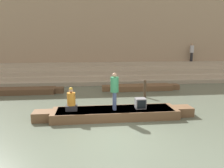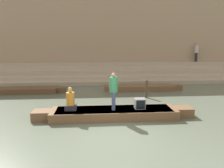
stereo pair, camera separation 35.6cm
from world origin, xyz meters
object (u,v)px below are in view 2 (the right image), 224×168
object	(u,v)px
mooring_post	(146,89)
tv_set	(140,104)
person_standing	(114,89)
person_rowing	(71,101)
person_on_steps	(196,51)
rowboat_main	(114,113)
moored_boat_distant	(143,87)
moored_boat_shore	(26,90)

from	to	relation	value
mooring_post	tv_set	bearing A→B (deg)	-108.00
person_standing	mooring_post	xyz separation A→B (m)	(2.31, 3.53, -0.80)
person_standing	mooring_post	world-z (taller)	person_standing
person_rowing	tv_set	xyz separation A→B (m)	(3.05, -0.03, -0.17)
person_standing	person_on_steps	bearing A→B (deg)	59.48
rowboat_main	moored_boat_distant	distance (m)	6.11
rowboat_main	moored_boat_distant	world-z (taller)	rowboat_main
moored_boat_shore	person_on_steps	xyz separation A→B (m)	(14.04, 5.23, 2.31)
moored_boat_distant	person_on_steps	bearing A→B (deg)	42.71
mooring_post	moored_boat_shore	bearing A→B (deg)	166.57
moored_boat_shore	moored_boat_distant	xyz separation A→B (m)	(7.96, 0.24, -0.00)
mooring_post	person_rowing	bearing A→B (deg)	-140.35
rowboat_main	tv_set	distance (m)	1.22
tv_set	person_on_steps	distance (m)	13.07
rowboat_main	person_rowing	xyz separation A→B (m)	(-1.90, 0.01, 0.59)
person_standing	moored_boat_distant	distance (m)	6.28
rowboat_main	moored_boat_shore	bearing A→B (deg)	132.91
person_standing	person_rowing	bearing A→B (deg)	-173.44
rowboat_main	mooring_post	distance (m)	4.17
tv_set	moored_boat_shore	bearing A→B (deg)	138.31
person_standing	person_on_steps	world-z (taller)	person_on_steps
rowboat_main	mooring_post	bearing A→B (deg)	54.12
person_standing	moored_boat_distant	world-z (taller)	person_standing
tv_set	moored_boat_distant	distance (m)	5.76
moored_boat_shore	rowboat_main	bearing A→B (deg)	-40.85
person_rowing	person_on_steps	world-z (taller)	person_on_steps
person_standing	person_on_steps	size ratio (longest dim) A/B	0.96
mooring_post	person_standing	bearing A→B (deg)	-123.16
tv_set	mooring_post	xyz separation A→B (m)	(1.13, 3.49, -0.10)
mooring_post	moored_boat_distant	bearing A→B (deg)	82.54
person_on_steps	moored_boat_distant	bearing A→B (deg)	29.02
person_standing	person_on_steps	distance (m)	13.74
moored_boat_shore	tv_set	bearing A→B (deg)	-35.48
person_rowing	moored_boat_distant	bearing A→B (deg)	40.91
moored_boat_shore	moored_boat_distant	bearing A→B (deg)	5.34
person_rowing	moored_boat_shore	world-z (taller)	person_rowing
rowboat_main	person_rowing	bearing A→B (deg)	177.04
person_rowing	tv_set	size ratio (longest dim) A/B	2.23
person_rowing	person_standing	bearing A→B (deg)	-12.47
tv_set	person_on_steps	size ratio (longest dim) A/B	0.27
person_standing	moored_boat_distant	bearing A→B (deg)	74.00
moored_boat_distant	person_on_steps	distance (m)	8.20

